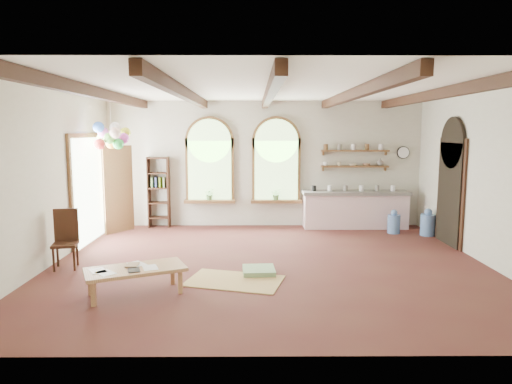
{
  "coord_description": "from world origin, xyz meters",
  "views": [
    {
      "loc": [
        -0.29,
        -8.2,
        2.45
      ],
      "look_at": [
        -0.24,
        0.6,
        1.27
      ],
      "focal_mm": 32.0,
      "sensor_mm": 36.0,
      "label": 1
    }
  ],
  "objects_px": {
    "coffee_table": "(135,271)",
    "kitchen_counter": "(355,209)",
    "balloon_cluster": "(111,136)",
    "side_chair": "(66,251)"
  },
  "relations": [
    {
      "from": "kitchen_counter",
      "to": "balloon_cluster",
      "type": "bearing_deg",
      "value": -166.5
    },
    {
      "from": "kitchen_counter",
      "to": "balloon_cluster",
      "type": "xyz_separation_m",
      "value": [
        -5.69,
        -1.37,
        1.86
      ]
    },
    {
      "from": "kitchen_counter",
      "to": "coffee_table",
      "type": "height_order",
      "value": "kitchen_counter"
    },
    {
      "from": "coffee_table",
      "to": "side_chair",
      "type": "xyz_separation_m",
      "value": [
        -1.59,
        1.34,
        -0.06
      ]
    },
    {
      "from": "kitchen_counter",
      "to": "coffee_table",
      "type": "bearing_deg",
      "value": -132.42
    },
    {
      "from": "side_chair",
      "to": "balloon_cluster",
      "type": "xyz_separation_m",
      "value": [
        0.26,
        2.06,
        2.03
      ]
    },
    {
      "from": "side_chair",
      "to": "balloon_cluster",
      "type": "relative_size",
      "value": 0.92
    },
    {
      "from": "kitchen_counter",
      "to": "balloon_cluster",
      "type": "height_order",
      "value": "balloon_cluster"
    },
    {
      "from": "kitchen_counter",
      "to": "coffee_table",
      "type": "relative_size",
      "value": 1.68
    },
    {
      "from": "coffee_table",
      "to": "kitchen_counter",
      "type": "bearing_deg",
      "value": 47.58
    }
  ]
}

